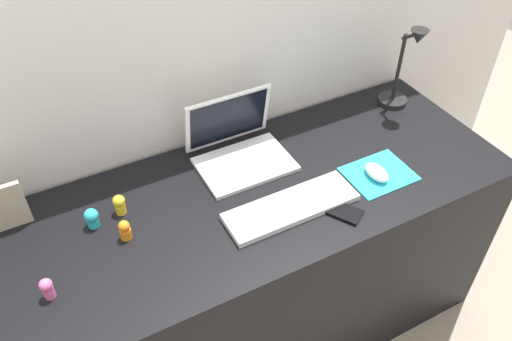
{
  "coord_description": "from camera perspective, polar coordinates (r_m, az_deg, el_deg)",
  "views": [
    {
      "loc": [
        -0.52,
        -1.01,
        1.84
      ],
      "look_at": [
        0.02,
        0.0,
        0.83
      ],
      "focal_mm": 35.98,
      "sensor_mm": 36.0,
      "label": 1
    }
  ],
  "objects": [
    {
      "name": "toy_figurine_yellow",
      "position": [
        1.56,
        -14.94,
        -3.62
      ],
      "size": [
        0.04,
        0.04,
        0.07
      ],
      "color": "yellow",
      "rests_on": "desk"
    },
    {
      "name": "cell_phone",
      "position": [
        1.55,
        9.35,
        -4.43
      ],
      "size": [
        0.12,
        0.14,
        0.01
      ],
      "primitive_type": "cube",
      "rotation": [
        0.0,
        0.0,
        0.55
      ],
      "color": "black",
      "rests_on": "desk"
    },
    {
      "name": "ground_plane",
      "position": [
        2.17,
        -0.43,
        -16.81
      ],
      "size": [
        6.0,
        6.0,
        0.0
      ],
      "primitive_type": "plane",
      "color": "gray"
    },
    {
      "name": "keyboard",
      "position": [
        1.53,
        3.93,
        -4.05
      ],
      "size": [
        0.41,
        0.13,
        0.02
      ],
      "primitive_type": "cube",
      "color": "white",
      "rests_on": "desk"
    },
    {
      "name": "desk",
      "position": [
        1.86,
        -0.49,
        -10.82
      ],
      "size": [
        1.7,
        0.63,
        0.74
      ],
      "primitive_type": "cube",
      "color": "black",
      "rests_on": "ground_plane"
    },
    {
      "name": "back_wall",
      "position": [
        1.81,
        -5.81,
        5.34
      ],
      "size": [
        2.9,
        0.05,
        1.57
      ],
      "primitive_type": "cube",
      "color": "silver",
      "rests_on": "ground_plane"
    },
    {
      "name": "mousepad",
      "position": [
        1.7,
        13.49,
        -0.36
      ],
      "size": [
        0.21,
        0.17,
        0.0
      ],
      "primitive_type": "cube",
      "color": "#28B7CC",
      "rests_on": "desk"
    },
    {
      "name": "picture_frame",
      "position": [
        1.6,
        -26.22,
        -3.76
      ],
      "size": [
        0.12,
        0.02,
        0.15
      ],
      "primitive_type": "cube",
      "color": "#B2A58C",
      "rests_on": "desk"
    },
    {
      "name": "laptop",
      "position": [
        1.68,
        -2.09,
        2.97
      ],
      "size": [
        0.3,
        0.25,
        0.21
      ],
      "color": "white",
      "rests_on": "desk"
    },
    {
      "name": "mouse",
      "position": [
        1.67,
        13.27,
        -0.22
      ],
      "size": [
        0.06,
        0.1,
        0.03
      ],
      "primitive_type": "ellipsoid",
      "color": "white",
      "rests_on": "mousepad"
    },
    {
      "name": "toy_figurine_cyan",
      "position": [
        1.54,
        -17.8,
        -5.0
      ],
      "size": [
        0.04,
        0.04,
        0.06
      ],
      "color": "#28B7CC",
      "rests_on": "desk"
    },
    {
      "name": "desk_lamp",
      "position": [
        1.95,
        16.11,
        10.69
      ],
      "size": [
        0.11,
        0.15,
        0.32
      ],
      "color": "black",
      "rests_on": "desk"
    },
    {
      "name": "toy_figurine_pink",
      "position": [
        1.41,
        -22.21,
        -12.0
      ],
      "size": [
        0.03,
        0.03,
        0.06
      ],
      "color": "pink",
      "rests_on": "desk"
    },
    {
      "name": "toy_figurine_orange",
      "position": [
        1.49,
        -14.37,
        -6.41
      ],
      "size": [
        0.03,
        0.03,
        0.06
      ],
      "color": "orange",
      "rests_on": "desk"
    }
  ]
}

